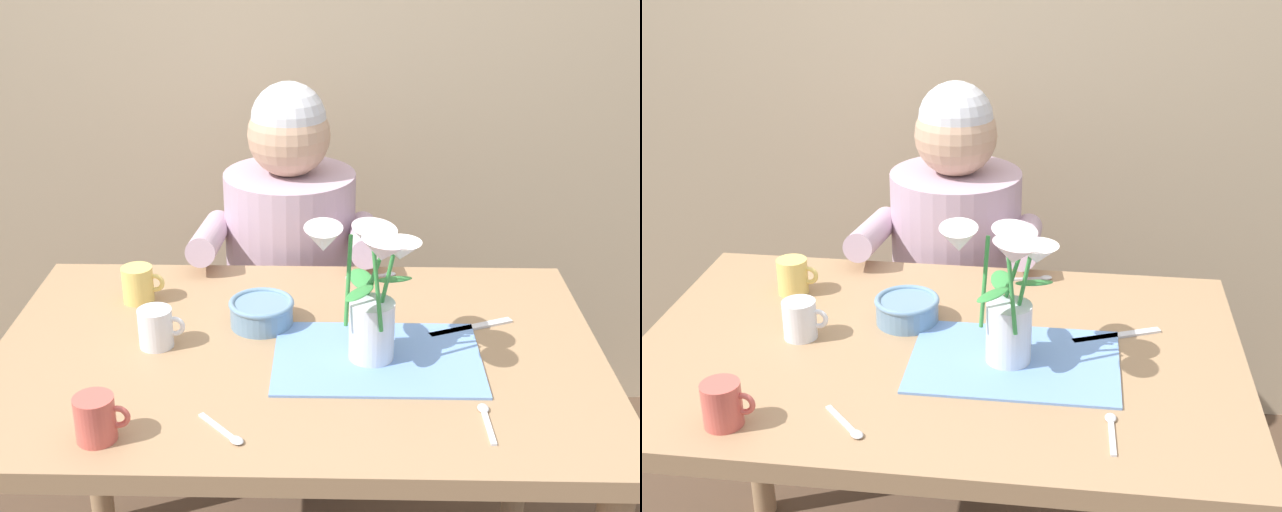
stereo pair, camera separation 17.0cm
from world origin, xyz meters
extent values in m
cube|color=tan|center=(0.00, 1.05, 1.25)|extent=(4.00, 0.10, 2.50)
cube|color=#9E7A56|center=(0.00, 0.00, 0.72)|extent=(1.20, 0.80, 0.04)
cylinder|color=#9E7A56|center=(-0.54, 0.34, 0.35)|extent=(0.06, 0.06, 0.70)
cylinder|color=#9E7A56|center=(0.54, 0.34, 0.35)|extent=(0.06, 0.06, 0.70)
cylinder|color=#4C4C56|center=(-0.05, 0.62, 0.20)|extent=(0.30, 0.30, 0.40)
cylinder|color=#BC9EB2|center=(-0.05, 0.62, 0.65)|extent=(0.34, 0.34, 0.50)
sphere|color=tan|center=(-0.05, 0.62, 1.00)|extent=(0.21, 0.21, 0.21)
sphere|color=silver|center=(-0.05, 0.62, 1.04)|extent=(0.19, 0.19, 0.19)
cylinder|color=#BC9EB2|center=(-0.24, 0.48, 0.78)|extent=(0.07, 0.33, 0.12)
cylinder|color=#BC9EB2|center=(0.14, 0.48, 0.78)|extent=(0.07, 0.33, 0.12)
cube|color=#6B93D1|center=(0.16, -0.03, 0.74)|extent=(0.40, 0.28, 0.00)
cylinder|color=silver|center=(0.14, -0.03, 0.80)|extent=(0.09, 0.09, 0.12)
cylinder|color=#388E42|center=(0.17, -0.03, 0.90)|extent=(0.03, 0.02, 0.14)
cone|color=white|center=(0.19, -0.04, 0.97)|extent=(0.11, 0.11, 0.04)
sphere|color=#E5D14C|center=(0.19, -0.04, 0.97)|extent=(0.02, 0.02, 0.02)
cylinder|color=#388E42|center=(0.14, -0.01, 0.90)|extent=(0.04, 0.04, 0.14)
cone|color=silver|center=(0.14, 0.02, 0.97)|extent=(0.13, 0.13, 0.06)
sphere|color=#E5D14C|center=(0.14, 0.02, 0.97)|extent=(0.02, 0.02, 0.02)
cylinder|color=#388E42|center=(0.10, -0.05, 0.91)|extent=(0.02, 0.04, 0.17)
cone|color=white|center=(0.05, -0.06, 1.00)|extent=(0.08, 0.08, 0.06)
sphere|color=#E5D14C|center=(0.05, -0.06, 1.00)|extent=(0.02, 0.02, 0.02)
cylinder|color=#388E42|center=(0.15, -0.08, 0.92)|extent=(0.03, 0.01, 0.18)
cone|color=silver|center=(0.16, -0.12, 1.00)|extent=(0.09, 0.08, 0.05)
sphere|color=#E5D14C|center=(0.16, -0.12, 1.01)|extent=(0.02, 0.02, 0.02)
ellipsoid|color=#388E42|center=(0.12, 0.02, 0.88)|extent=(0.07, 0.10, 0.02)
ellipsoid|color=#388E42|center=(0.12, -0.09, 0.91)|extent=(0.08, 0.10, 0.02)
ellipsoid|color=#388E42|center=(0.19, 0.01, 0.89)|extent=(0.09, 0.09, 0.03)
cylinder|color=#6689A8|center=(-0.08, 0.10, 0.77)|extent=(0.13, 0.13, 0.05)
torus|color=#6689A8|center=(-0.08, 0.10, 0.79)|extent=(0.14, 0.14, 0.01)
cube|color=silver|center=(0.35, 0.09, 0.74)|extent=(0.18, 0.09, 0.00)
cylinder|color=#E5C666|center=(-0.36, 0.21, 0.78)|extent=(0.07, 0.07, 0.08)
torus|color=#E5C666|center=(-0.32, 0.21, 0.78)|extent=(0.04, 0.01, 0.04)
cylinder|color=silver|center=(-0.28, 0.01, 0.78)|extent=(0.07, 0.07, 0.08)
torus|color=silver|center=(-0.24, 0.01, 0.78)|extent=(0.04, 0.01, 0.04)
cylinder|color=#CC564C|center=(-0.32, -0.30, 0.78)|extent=(0.07, 0.07, 0.08)
torus|color=#CC564C|center=(-0.28, -0.30, 0.78)|extent=(0.04, 0.01, 0.04)
cube|color=silver|center=(0.15, 0.34, 0.74)|extent=(0.10, 0.03, 0.00)
ellipsoid|color=silver|center=(0.20, 0.35, 0.74)|extent=(0.03, 0.03, 0.01)
cube|color=silver|center=(0.34, -0.26, 0.74)|extent=(0.01, 0.10, 0.00)
ellipsoid|color=silver|center=(0.33, -0.21, 0.74)|extent=(0.02, 0.03, 0.01)
cube|color=silver|center=(-0.12, -0.27, 0.74)|extent=(0.07, 0.08, 0.00)
ellipsoid|color=silver|center=(-0.09, -0.31, 0.74)|extent=(0.03, 0.03, 0.01)
camera|label=1|loc=(0.08, -1.50, 1.60)|focal=49.13mm
camera|label=2|loc=(0.25, -1.49, 1.60)|focal=49.13mm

